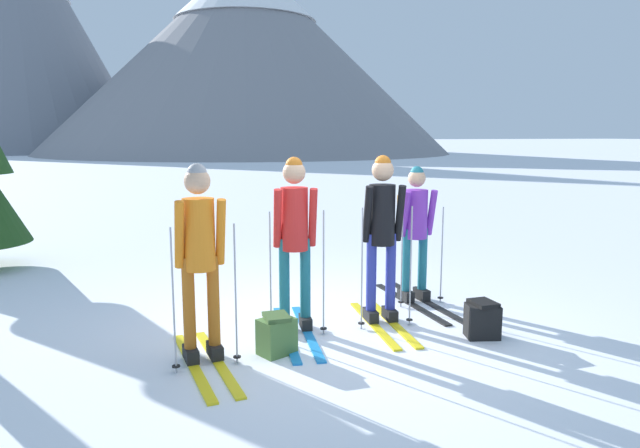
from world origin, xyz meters
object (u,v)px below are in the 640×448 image
skier_in_black (382,231)px  backpack_on_snow_front (277,335)px  skier_in_red (295,236)px  skier_in_purple (415,227)px  skier_in_orange (200,254)px  backpack_on_snow_beside (482,320)px

skier_in_black → backpack_on_snow_front: size_ratio=4.69×
skier_in_red → skier_in_black: (0.96, -0.03, 0.01)m
skier_in_red → skier_in_purple: skier_in_red is taller
skier_in_orange → backpack_on_snow_front: 1.06m
backpack_on_snow_beside → skier_in_purple: bearing=92.4°
skier_in_black → backpack_on_snow_front: skier_in_black is taller
skier_in_red → backpack_on_snow_beside: size_ratio=4.78×
skier_in_red → backpack_on_snow_beside: bearing=-24.4°
skier_in_purple → backpack_on_snow_front: (-2.03, -1.17, -0.74)m
skier_in_red → skier_in_black: skier_in_black is taller
skier_in_black → skier_in_purple: size_ratio=1.02×
skier_in_purple → skier_in_orange: bearing=-157.3°
skier_in_orange → skier_in_purple: bearing=22.7°
backpack_on_snow_front → backpack_on_snow_beside: 2.09m
backpack_on_snow_front → skier_in_red: bearing=59.3°
skier_in_purple → backpack_on_snow_beside: skier_in_purple is taller
skier_in_red → skier_in_purple: bearing=19.5°
skier_in_purple → backpack_on_snow_front: 2.45m
skier_in_orange → skier_in_black: skier_in_black is taller
skier_in_orange → skier_in_black: size_ratio=0.98×
backpack_on_snow_front → backpack_on_snow_beside: same height
skier_in_orange → skier_in_red: size_ratio=0.99×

